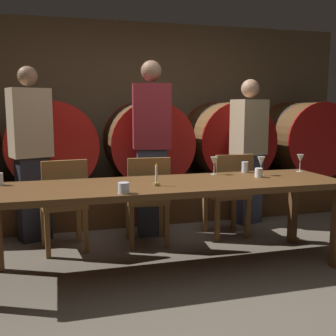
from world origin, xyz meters
TOP-DOWN VIEW (x-y plane):
  - ground_plane at (0.00, 0.00)m, footprint 7.43×7.43m
  - back_wall at (0.00, 2.63)m, footprint 5.72×0.24m
  - barrel_shelf at (0.00, 2.08)m, footprint 5.15×0.90m
  - wine_barrel_left at (-1.09, 2.08)m, footprint 0.98×0.87m
  - wine_barrel_center at (0.01, 2.08)m, footprint 0.98×0.87m
  - wine_barrel_right at (1.07, 2.08)m, footprint 0.98×0.87m
  - wine_barrel_far_right at (2.20, 2.08)m, footprint 0.98×0.87m
  - dining_table at (-0.17, 0.37)m, footprint 2.90×0.78m
  - chair_left at (-1.00, 1.02)m, footprint 0.45×0.45m
  - chair_center at (-0.21, 0.99)m, footprint 0.43×0.43m
  - chair_right at (0.66, 1.03)m, footprint 0.41×0.41m
  - guest_left at (-1.29, 1.48)m, footprint 0.44×0.36m
  - guest_center at (-0.09, 1.32)m, footprint 0.41×0.29m
  - guest_right at (1.08, 1.48)m, footprint 0.43×0.34m
  - candle_center at (-0.30, 0.28)m, footprint 0.05×0.05m
  - wine_glass_left at (0.34, 0.67)m, footprint 0.07×0.07m
  - wine_glass_center at (0.73, 0.51)m, footprint 0.07×0.07m
  - wine_glass_right at (1.20, 0.61)m, footprint 0.07×0.07m
  - cup_center_left at (-0.59, 0.06)m, footprint 0.08×0.08m
  - cup_center_right at (0.66, 0.43)m, footprint 0.07×0.07m
  - cup_far_right at (0.67, 0.71)m, footprint 0.06×0.06m

SIDE VIEW (x-z plane):
  - ground_plane at x=0.00m, z-range 0.00..0.00m
  - barrel_shelf at x=0.00m, z-range 0.00..0.44m
  - chair_left at x=-1.00m, z-range 0.05..0.93m
  - chair_center at x=-0.21m, z-range 0.05..0.93m
  - chair_right at x=0.66m, z-range 0.05..0.93m
  - dining_table at x=-0.17m, z-range 0.30..1.04m
  - cup_center_left at x=-0.59m, z-range 0.73..0.81m
  - cup_center_right at x=0.66m, z-range 0.73..0.82m
  - candle_center at x=-0.30m, z-range 0.69..0.88m
  - cup_far_right at x=0.67m, z-range 0.73..0.84m
  - guest_right at x=1.08m, z-range 0.02..1.68m
  - wine_glass_left at x=0.34m, z-range 0.77..0.94m
  - wine_glass_center at x=0.73m, z-range 0.77..0.94m
  - wine_glass_right at x=1.20m, z-range 0.77..0.94m
  - guest_left at x=-1.29m, z-range 0.02..1.76m
  - wine_barrel_left at x=-1.09m, z-range 0.44..1.41m
  - wine_barrel_center at x=0.01m, z-range 0.44..1.41m
  - wine_barrel_right at x=1.07m, z-range 0.44..1.41m
  - wine_barrel_far_right at x=2.20m, z-range 0.44..1.41m
  - guest_center at x=-0.09m, z-range 0.03..1.84m
  - back_wall at x=0.00m, z-range 0.00..2.42m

